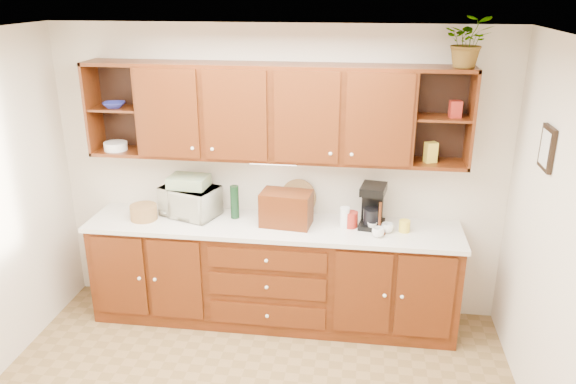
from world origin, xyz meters
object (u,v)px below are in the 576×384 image
(bread_box, at_px, (286,209))
(coffee_maker, at_px, (373,206))
(potted_plant, at_px, (469,42))
(microwave, at_px, (190,201))

(bread_box, distance_m, coffee_maker, 0.74)
(bread_box, distance_m, potted_plant, 1.96)
(bread_box, relative_size, coffee_maker, 1.14)
(coffee_maker, bearing_deg, microwave, -171.17)
(bread_box, bearing_deg, coffee_maker, 12.48)
(potted_plant, bearing_deg, microwave, 179.99)
(bread_box, height_order, potted_plant, potted_plant)
(microwave, distance_m, bread_box, 0.89)
(coffee_maker, bearing_deg, bread_box, -164.37)
(coffee_maker, bearing_deg, potted_plant, 10.18)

